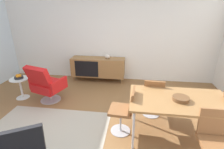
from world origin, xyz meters
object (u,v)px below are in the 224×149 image
dining_chair_back_left (153,96)px  fruit_bowl (19,77)px  vase_cobalt (108,57)px  side_table_round (21,86)px  wooden_bowl_on_table (181,99)px  dining_chair_near_window (124,109)px  sideboard (98,67)px  dining_chair_front_right (214,139)px  lounge_chair_red (46,84)px  dining_table (179,101)px

dining_chair_back_left → fruit_bowl: (-3.16, 0.36, 0.09)m
vase_cobalt → side_table_round: bearing=-146.0°
wooden_bowl_on_table → dining_chair_back_left: dining_chair_back_left is taller
dining_chair_near_window → sideboard: bearing=113.0°
sideboard → dining_chair_back_left: bearing=-48.4°
dining_chair_front_right → lounge_chair_red: size_ratio=0.90×
sideboard → fruit_bowl: 2.13m
sideboard → side_table_round: (-1.67, -1.32, -0.12)m
sideboard → dining_chair_back_left: 2.24m
dining_table → fruit_bowl: 3.63m
wooden_bowl_on_table → dining_chair_back_left: bearing=120.9°
dining_table → dining_chair_back_left: 0.70m
vase_cobalt → dining_chair_back_left: bearing=-54.7°
fruit_bowl → dining_chair_back_left: bearing=-6.4°
vase_cobalt → lounge_chair_red: lounge_chair_red is taller
vase_cobalt → side_table_round: 2.41m
dining_table → lounge_chair_red: 2.90m
dining_chair_back_left → fruit_bowl: dining_chair_back_left is taller
dining_chair_near_window → dining_chair_back_left: 0.78m
dining_chair_near_window → side_table_round: dining_chair_near_window is taller
side_table_round → fruit_bowl: bearing=-150.4°
sideboard → lounge_chair_red: (-0.93, -1.41, 0.03)m
dining_chair_front_right → dining_table: bearing=122.0°
vase_cobalt → fruit_bowl: bearing=-146.0°
dining_table → vase_cobalt: bearing=124.6°
lounge_chair_red → vase_cobalt: bearing=49.0°
dining_chair_back_left → wooden_bowl_on_table: bearing=-59.1°
dining_chair_front_right → dining_chair_near_window: bearing=155.9°
wooden_bowl_on_table → dining_chair_near_window: bearing=177.9°
sideboard → dining_chair_front_right: (2.19, -2.80, 0.03)m
dining_chair_near_window → dining_chair_front_right: same height
dining_chair_front_right → sideboard: bearing=128.1°
sideboard → dining_chair_near_window: dining_chair_near_window is taller
vase_cobalt → lounge_chair_red: (-1.23, -1.41, -0.31)m
dining_chair_front_right → fruit_bowl: bearing=159.1°
dining_table → lounge_chair_red: (-2.77, 0.83, -0.23)m
vase_cobalt → wooden_bowl_on_table: size_ratio=0.58×
dining_table → wooden_bowl_on_table: 0.08m
wooden_bowl_on_table → dining_chair_near_window: (-0.89, 0.03, -0.30)m
vase_cobalt → fruit_bowl: vase_cobalt is taller
vase_cobalt → side_table_round: vase_cobalt is taller
dining_chair_near_window → dining_chair_front_right: 1.36m
wooden_bowl_on_table → dining_chair_back_left: 0.76m
side_table_round → fruit_bowl: fruit_bowl is taller
dining_chair_front_right → side_table_round: dining_chair_front_right is taller
fruit_bowl → lounge_chair_red: bearing=-6.9°
wooden_bowl_on_table → lounge_chair_red: lounge_chair_red is taller
vase_cobalt → dining_table: 2.72m
dining_table → wooden_bowl_on_table: size_ratio=6.15×
dining_table → fruit_bowl: size_ratio=8.00×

